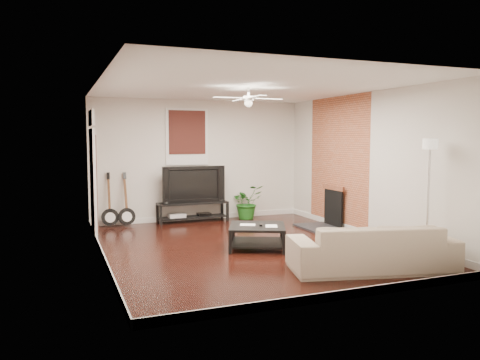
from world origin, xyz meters
The scene contains 14 objects.
room centered at (0.00, 0.00, 1.40)m, with size 5.01×6.01×2.81m.
brick_accent centered at (2.49, 1.00, 1.40)m, with size 0.02×2.20×2.80m, color #B25B39.
fireplace centered at (2.20, 1.00, 0.46)m, with size 0.80×1.10×0.92m, color black.
window_back centered at (-0.30, 2.97, 1.95)m, with size 1.00×0.06×1.30m, color #38180F.
door_left centered at (-2.46, 1.90, 1.25)m, with size 0.08×1.00×2.50m, color white.
tv_stand centered at (-0.23, 2.78, 0.23)m, with size 1.62×0.43×0.45m, color black.
tv centered at (-0.23, 2.80, 0.87)m, with size 1.45×0.19×0.84m, color black.
coffee_table centered at (0.10, -0.17, 0.20)m, with size 0.95×0.95×0.40m, color black.
sofa centered at (1.08, -2.06, 0.34)m, with size 2.35×0.92×0.69m, color tan.
floor_lamp centered at (2.20, -1.96, 0.96)m, with size 0.32×0.32×1.92m, color silver, non-canonical shape.
potted_plant centered at (1.06, 2.66, 0.40)m, with size 0.73×0.63×0.81m, color #1E611B.
guitar_left centered at (-2.09, 2.75, 0.60)m, with size 0.37×0.26×1.20m, color black, non-canonical shape.
guitar_right centered at (-1.74, 2.72, 0.60)m, with size 0.37×0.26×1.20m, color black, non-canonical shape.
ceiling_fan centered at (0.00, 0.00, 2.60)m, with size 1.24×1.24×0.32m, color white, non-canonical shape.
Camera 1 is at (-3.15, -7.61, 1.91)m, focal length 35.29 mm.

